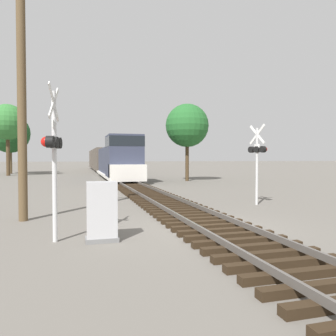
{
  "coord_description": "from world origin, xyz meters",
  "views": [
    {
      "loc": [
        -3.98,
        -9.53,
        2.2
      ],
      "look_at": [
        0.84,
        7.78,
        1.65
      ],
      "focal_mm": 35.0,
      "sensor_mm": 36.0,
      "label": 1
    }
  ],
  "objects_px": {
    "tree_far_right": "(187,126)",
    "tree_deep_background": "(10,133)",
    "tree_mid_background": "(8,122)",
    "freight_train": "(105,160)",
    "relay_cabinet": "(102,212)",
    "crossing_signal_far": "(257,154)",
    "utility_pole": "(22,93)",
    "crossing_signal_near": "(53,149)"
  },
  "relations": [
    {
      "from": "freight_train",
      "to": "crossing_signal_near",
      "type": "relative_size",
      "value": 11.76
    },
    {
      "from": "crossing_signal_far",
      "to": "tree_deep_background",
      "type": "xyz_separation_m",
      "value": [
        -17.19,
        36.54,
        3.25
      ]
    },
    {
      "from": "crossing_signal_near",
      "to": "freight_train",
      "type": "bearing_deg",
      "value": -175.1
    },
    {
      "from": "tree_far_right",
      "to": "crossing_signal_near",
      "type": "bearing_deg",
      "value": -117.49
    },
    {
      "from": "tree_deep_background",
      "to": "tree_far_right",
      "type": "bearing_deg",
      "value": -46.81
    },
    {
      "from": "tree_deep_background",
      "to": "crossing_signal_far",
      "type": "bearing_deg",
      "value": -64.81
    },
    {
      "from": "crossing_signal_near",
      "to": "tree_far_right",
      "type": "bearing_deg",
      "value": 163.88
    },
    {
      "from": "tree_deep_background",
      "to": "freight_train",
      "type": "bearing_deg",
      "value": -3.53
    },
    {
      "from": "freight_train",
      "to": "tree_mid_background",
      "type": "bearing_deg",
      "value": -157.81
    },
    {
      "from": "crossing_signal_far",
      "to": "tree_far_right",
      "type": "xyz_separation_m",
      "value": [
        2.03,
        16.07,
        2.9
      ]
    },
    {
      "from": "crossing_signal_near",
      "to": "relay_cabinet",
      "type": "relative_size",
      "value": 2.6
    },
    {
      "from": "crossing_signal_far",
      "to": "tree_far_right",
      "type": "distance_m",
      "value": 16.45
    },
    {
      "from": "tree_mid_background",
      "to": "tree_deep_background",
      "type": "relative_size",
      "value": 1.05
    },
    {
      "from": "crossing_signal_far",
      "to": "tree_far_right",
      "type": "bearing_deg",
      "value": -23.58
    },
    {
      "from": "utility_pole",
      "to": "tree_far_right",
      "type": "xyz_separation_m",
      "value": [
        11.99,
        17.37,
        0.85
      ]
    },
    {
      "from": "utility_pole",
      "to": "tree_mid_background",
      "type": "height_order",
      "value": "tree_mid_background"
    },
    {
      "from": "crossing_signal_near",
      "to": "tree_deep_background",
      "type": "relative_size",
      "value": 0.49
    },
    {
      "from": "freight_train",
      "to": "crossing_signal_far",
      "type": "distance_m",
      "value": 35.98
    },
    {
      "from": "crossing_signal_near",
      "to": "utility_pole",
      "type": "bearing_deg",
      "value": -148.35
    },
    {
      "from": "freight_train",
      "to": "relay_cabinet",
      "type": "distance_m",
      "value": 40.81
    },
    {
      "from": "freight_train",
      "to": "relay_cabinet",
      "type": "relative_size",
      "value": 30.55
    },
    {
      "from": "utility_pole",
      "to": "tree_mid_background",
      "type": "distance_m",
      "value": 32.77
    },
    {
      "from": "relay_cabinet",
      "to": "tree_far_right",
      "type": "relative_size",
      "value": 0.21
    },
    {
      "from": "freight_train",
      "to": "tree_mid_background",
      "type": "distance_m",
      "value": 14.0
    },
    {
      "from": "relay_cabinet",
      "to": "crossing_signal_far",
      "type": "bearing_deg",
      "value": 33.17
    },
    {
      "from": "crossing_signal_near",
      "to": "utility_pole",
      "type": "relative_size",
      "value": 0.47
    },
    {
      "from": "freight_train",
      "to": "relay_cabinet",
      "type": "xyz_separation_m",
      "value": [
        -3.36,
        -40.65,
        -1.11
      ]
    },
    {
      "from": "crossing_signal_near",
      "to": "crossing_signal_far",
      "type": "relative_size",
      "value": 1.09
    },
    {
      "from": "freight_train",
      "to": "relay_cabinet",
      "type": "bearing_deg",
      "value": -94.73
    },
    {
      "from": "relay_cabinet",
      "to": "tree_mid_background",
      "type": "bearing_deg",
      "value": 103.93
    },
    {
      "from": "freight_train",
      "to": "tree_far_right",
      "type": "relative_size",
      "value": 6.54
    },
    {
      "from": "crossing_signal_near",
      "to": "tree_deep_background",
      "type": "xyz_separation_m",
      "value": [
        -8.45,
        41.17,
        3.19
      ]
    },
    {
      "from": "relay_cabinet",
      "to": "utility_pole",
      "type": "relative_size",
      "value": 0.18
    },
    {
      "from": "crossing_signal_near",
      "to": "utility_pole",
      "type": "distance_m",
      "value": 4.06
    },
    {
      "from": "crossing_signal_near",
      "to": "utility_pole",
      "type": "height_order",
      "value": "utility_pole"
    },
    {
      "from": "crossing_signal_near",
      "to": "utility_pole",
      "type": "xyz_separation_m",
      "value": [
        -1.23,
        3.32,
        1.98
      ]
    },
    {
      "from": "tree_far_right",
      "to": "tree_deep_background",
      "type": "height_order",
      "value": "tree_deep_background"
    },
    {
      "from": "crossing_signal_near",
      "to": "tree_deep_background",
      "type": "distance_m",
      "value": 42.14
    },
    {
      "from": "tree_mid_background",
      "to": "crossing_signal_near",
      "type": "bearing_deg",
      "value": -77.83
    },
    {
      "from": "tree_mid_background",
      "to": "freight_train",
      "type": "bearing_deg",
      "value": 22.19
    },
    {
      "from": "crossing_signal_far",
      "to": "utility_pole",
      "type": "distance_m",
      "value": 10.26
    },
    {
      "from": "crossing_signal_far",
      "to": "utility_pole",
      "type": "bearing_deg",
      "value": 81.08
    }
  ]
}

